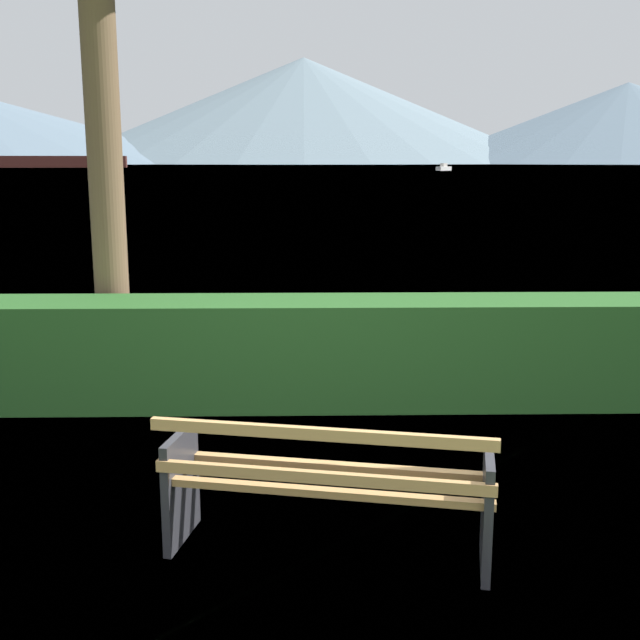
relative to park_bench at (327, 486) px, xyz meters
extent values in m
plane|color=#4C6B33|center=(0.01, 0.06, -0.43)|extent=(1400.00, 1400.00, 0.00)
plane|color=#7A99A8|center=(0.01, 308.56, -0.43)|extent=(620.00, 620.00, 0.00)
cube|color=tan|center=(-0.03, -0.13, 0.02)|extent=(1.86, 0.45, 0.04)
cube|color=tan|center=(0.01, 0.06, 0.02)|extent=(1.86, 0.45, 0.04)
cube|color=tan|center=(0.05, 0.25, 0.02)|extent=(1.86, 0.45, 0.04)
cube|color=tan|center=(-0.04, -0.20, 0.14)|extent=(1.85, 0.43, 0.06)
cube|color=tan|center=(-0.05, -0.24, 0.40)|extent=(1.85, 0.43, 0.06)
cube|color=#2D2D33|center=(-0.87, 0.22, -0.09)|extent=(0.15, 0.51, 0.68)
cube|color=#2D2D33|center=(0.89, -0.14, -0.09)|extent=(0.15, 0.51, 0.68)
cube|color=#285B23|center=(0.01, 2.94, 0.06)|extent=(8.55, 0.80, 0.99)
cylinder|color=brown|center=(-2.07, 3.63, 2.01)|extent=(0.34, 0.34, 4.87)
cube|color=#471E19|center=(-87.83, 247.33, 1.37)|extent=(62.77, 17.92, 3.61)
cube|color=silver|center=(30.67, 169.89, 0.02)|extent=(3.95, 4.14, 0.91)
cube|color=beige|center=(30.67, 169.89, 0.84)|extent=(1.75, 1.79, 0.71)
cone|color=slate|center=(0.01, 598.20, 37.97)|extent=(369.04, 369.04, 76.79)
cone|color=slate|center=(217.70, 533.85, 26.30)|extent=(282.08, 282.08, 53.46)
camera|label=1|loc=(-0.13, -4.18, 1.83)|focal=43.79mm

